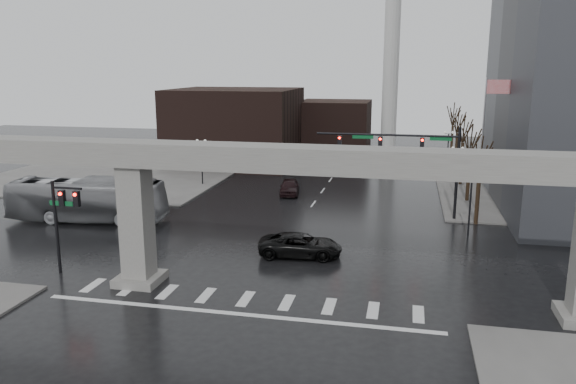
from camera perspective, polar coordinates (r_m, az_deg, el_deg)
name	(u,v)px	position (r m, az deg, el deg)	size (l,w,h in m)	color
ground	(251,292)	(33.47, -3.83, -10.11)	(160.00, 160.00, 0.00)	black
sidewalk_ne	(567,185)	(69.09, 26.47, 0.61)	(28.00, 36.00, 0.15)	slate
sidewalk_nw	(133,168)	(75.31, -15.44, 2.39)	(28.00, 36.00, 0.15)	slate
elevated_guideway	(271,178)	(31.12, -1.78, 1.43)	(48.00, 2.60, 8.70)	gray
building_far_left	(235,127)	(75.53, -5.38, 6.60)	(16.00, 14.00, 10.00)	black
building_far_mid	(334,128)	(82.80, 4.74, 6.45)	(10.00, 10.00, 8.00)	black
smokestack	(391,63)	(75.67, 10.43, 12.80)	(3.60, 3.60, 30.00)	beige
signal_mast_arm	(412,152)	(48.94, 12.48, 4.03)	(12.12, 0.43, 8.00)	black
signal_left_pole	(63,212)	(37.72, -21.92, -1.87)	(2.30, 0.30, 6.00)	black
flagpole_assembly	(486,129)	(52.33, 19.51, 6.03)	(2.06, 0.12, 12.00)	silver
lamp_right_0	(471,193)	(44.91, 18.09, -0.13)	(1.22, 0.32, 5.11)	black
lamp_right_1	(457,163)	(58.60, 16.78, 2.85)	(1.22, 0.32, 5.11)	black
lamp_right_2	(448,144)	(72.41, 15.96, 4.69)	(1.22, 0.32, 5.11)	black
lamp_left_0	(143,179)	(49.83, -14.47, 1.32)	(1.22, 0.32, 5.11)	black
lamp_left_1	(202,154)	(62.45, -8.77, 3.82)	(1.22, 0.32, 5.11)	black
lamp_left_2	(239,138)	(75.56, -5.00, 5.45)	(1.22, 0.32, 5.11)	black
tree_right_0	(478,191)	(49.07, 18.78, 0.05)	(1.09, 1.58, 7.50)	black
tree_right_1	(469,173)	(56.86, 17.92, 1.84)	(1.09, 1.61, 7.67)	black
tree_right_2	(462,159)	(64.70, 17.26, 3.20)	(1.10, 1.63, 7.85)	black
tree_right_3	(457,148)	(72.57, 16.75, 4.26)	(1.11, 1.66, 8.02)	black
tree_right_4	(452,140)	(80.47, 16.33, 5.12)	(1.12, 1.69, 8.19)	black
pickup_truck	(300,245)	(39.10, 1.26, -5.42)	(2.66, 5.76, 1.60)	black
city_bus	(87,200)	(50.55, -19.76, -0.74)	(3.12, 13.34, 3.72)	#939497
far_car	(289,187)	(57.70, 0.14, 0.52)	(1.85, 4.60, 1.57)	black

